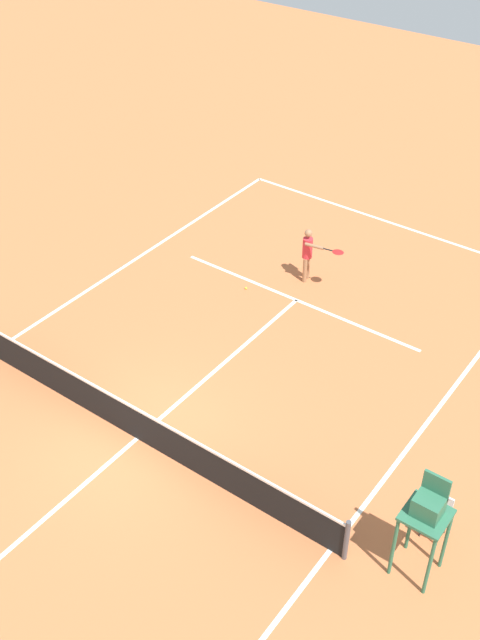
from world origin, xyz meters
TOP-DOWN VIEW (x-y plane):
  - ground_plane at (0.00, 0.00)m, footprint 60.00×60.00m
  - court_lines at (0.00, 0.00)m, footprint 10.06×23.69m
  - tennis_net at (0.00, 0.00)m, footprint 10.66×0.10m
  - player_serving at (0.28, -7.48)m, footprint 1.29×0.45m
  - tennis_ball at (1.43, -6.09)m, footprint 0.07×0.07m
  - umpire_chair at (-6.46, -0.58)m, footprint 0.80×0.80m
  - courtside_chair_mid at (-6.38, -1.56)m, footprint 0.44×0.46m

SIDE VIEW (x-z plane):
  - ground_plane at x=0.00m, z-range 0.00..0.00m
  - court_lines at x=0.00m, z-range 0.00..0.01m
  - tennis_ball at x=1.43m, z-range 0.00..0.07m
  - tennis_net at x=0.00m, z-range -0.04..1.03m
  - courtside_chair_mid at x=-6.38m, z-range 0.06..1.01m
  - player_serving at x=0.28m, z-range 0.15..1.80m
  - umpire_chair at x=-6.46m, z-range 0.40..2.81m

